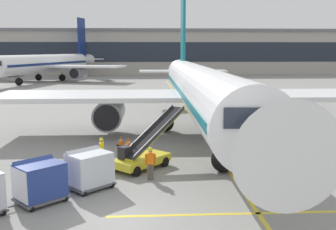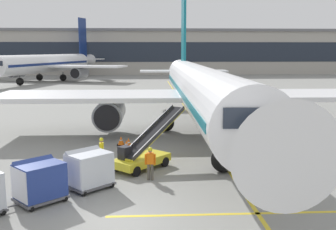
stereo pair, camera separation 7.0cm
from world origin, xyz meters
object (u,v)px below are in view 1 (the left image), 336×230
Objects in this scene: parked_airplane at (200,90)px; belt_loader at (144,152)px; safety_cone_nose_mark at (121,141)px; baggage_cart_lead at (89,168)px; safety_cone_wingtip at (128,143)px; baggage_cart_second at (39,180)px; safety_cone_engine_keepout at (126,145)px; ground_crew_by_loader at (150,161)px; distant_airplane at (47,64)px; ground_crew_by_carts at (102,150)px.

parked_airplane reaches higher than belt_loader.
baggage_cart_lead is at bearing -96.45° from safety_cone_nose_mark.
parked_airplane is at bearing 41.08° from safety_cone_wingtip.
baggage_cart_lead is at bearing 41.29° from baggage_cart_second.
safety_cone_nose_mark is (-0.44, 1.23, -0.00)m from safety_cone_engine_keepout.
parked_airplane reaches higher than ground_crew_by_loader.
baggage_cart_lead is 8.07m from safety_cone_wingtip.
parked_airplane is 0.98× the size of distant_airplane.
safety_cone_wingtip is 1.11m from safety_cone_nose_mark.
ground_crew_by_carts is at bearing 86.01° from baggage_cart_lead.
safety_cone_nose_mark is at bearing 83.55° from baggage_cart_lead.
safety_cone_engine_keepout is at bearing 105.65° from belt_loader.
distant_airplane reaches higher than parked_airplane.
ground_crew_by_carts reaches higher than safety_cone_engine_keepout.
baggage_cart_lead is 7.77m from safety_cone_engine_keepout.
safety_cone_nose_mark is (2.92, 10.53, -0.69)m from baggage_cart_second.
distant_airplane reaches higher than safety_cone_engine_keepout.
ground_crew_by_loader is at bearing -81.05° from belt_loader.
ground_crew_by_loader is (4.92, 2.79, -0.00)m from baggage_cart_second.
baggage_cart_lead is 3.93× the size of safety_cone_nose_mark.
baggage_cart_second is 10.95m from safety_cone_nose_mark.
safety_cone_engine_keepout is at bearing 73.73° from ground_crew_by_carts.
distant_airplane is at bearing 114.39° from parked_airplane.
belt_loader reaches higher than safety_cone_wingtip.
parked_airplane is at bearing 64.65° from belt_loader.
parked_airplane is 24.02× the size of ground_crew_by_loader.
distant_airplane is (-16.31, 70.41, 2.73)m from baggage_cart_second.
safety_cone_wingtip reaches higher than safety_cone_engine_keepout.
baggage_cart_second is 5.66m from ground_crew_by_loader.
distant_airplane is (-18.24, 68.72, 2.73)m from baggage_cart_lead.
belt_loader is 68.75m from distant_airplane.
distant_airplane is at bearing 107.85° from safety_cone_engine_keepout.
parked_airplane is 8.32m from safety_cone_engine_keepout.
parked_airplane is at bearing -65.61° from distant_airplane.
parked_airplane is 10.80m from belt_loader.
safety_cone_wingtip is at bearing 69.95° from baggage_cart_second.
baggage_cart_second is at bearing -105.52° from safety_cone_nose_mark.
ground_crew_by_loader is at bearing 29.51° from baggage_cart_second.
parked_airplane is 11.81m from ground_crew_by_carts.
safety_cone_wingtip is (-1.43, 6.79, -0.64)m from ground_crew_by_loader.
parked_airplane is 7.96m from safety_cone_nose_mark.
safety_cone_engine_keepout is 0.02× the size of distant_airplane.
distant_airplane reaches higher than baggage_cart_second.
baggage_cart_second is 5.62m from ground_crew_by_carts.
parked_airplane is at bearing 42.06° from safety_cone_engine_keepout.
baggage_cart_second is at bearing -76.95° from distant_airplane.
belt_loader is 7.15× the size of safety_cone_nose_mark.
parked_airplane reaches higher than baggage_cart_second.
distant_airplane reaches higher than baggage_cart_lead.
distant_airplane is at bearing 107.71° from belt_loader.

